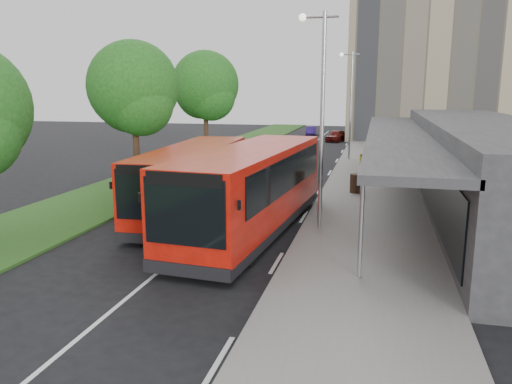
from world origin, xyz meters
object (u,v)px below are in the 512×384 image
lamp_post_far (350,99)px  car_far (311,131)px  lamp_post_near (320,108)px  car_near (336,136)px  tree_far (205,89)px  litter_bin (355,183)px  tree_mid (134,93)px  bus_second (193,180)px  bus_main (252,190)px  bollard (361,161)px

lamp_post_far → car_far: lamp_post_far is taller
lamp_post_near → car_near: bearing=93.4°
tree_far → car_near: bearing=59.9°
lamp_post_far → litter_bin: 13.57m
tree_mid → lamp_post_near: bearing=-32.4°
bus_second → car_near: 33.48m
tree_mid → tree_far: size_ratio=0.96×
bus_main → bollard: 16.46m
bus_second → bollard: bearing=60.8°
bus_main → car_far: bearing=99.2°
bus_main → litter_bin: bearing=70.6°
tree_far → car_near: tree_far is taller
bus_main → car_near: bus_main is taller
tree_mid → lamp_post_near: (11.13, -7.05, -0.51)m
bus_main → litter_bin: size_ratio=12.02×
lamp_post_near → bus_second: bearing=165.5°
bus_main → bus_second: size_ratio=1.10×
lamp_post_near → car_far: bearing=97.7°
tree_far → bus_second: (5.51, -17.60, -3.92)m
lamp_post_near → litter_bin: (1.12, 7.11, -4.08)m
bollard → car_near: bearing=99.3°
lamp_post_far → car_far: 22.54m
bus_main → bollard: (3.57, 16.03, -1.01)m
lamp_post_near → lamp_post_far: bearing=90.0°
lamp_post_near → bus_second: 6.63m
lamp_post_near → car_near: 35.03m
tree_mid → lamp_post_far: size_ratio=1.01×
bollard → tree_far: bearing=163.0°
litter_bin → car_far: litter_bin is taller
car_near → car_far: size_ratio=1.14×
lamp_post_near → car_far: (-5.61, 41.42, -4.20)m
litter_bin → car_far: 34.96m
tree_mid → car_far: (5.52, 34.37, -4.70)m
tree_far → lamp_post_far: (11.13, 0.95, -0.71)m
tree_far → lamp_post_near: tree_far is taller
car_far → car_near: bearing=-65.5°
tree_far → bollard: tree_far is taller
tree_far → car_far: bearing=76.1°
bus_main → car_near: bearing=94.3°
bollard → car_near: 19.69m
litter_bin → bus_main: bearing=-114.3°
bus_main → car_near: (0.38, 35.47, -1.05)m
car_near → bollard: bearing=-64.7°
car_near → car_far: bearing=134.0°
litter_bin → car_near: 27.80m
lamp_post_near → tree_mid: bearing=147.6°
bus_second → car_far: size_ratio=3.35×
tree_mid → litter_bin: (12.25, 0.06, -4.59)m
car_far → tree_far: bearing=-107.4°
lamp_post_far → tree_far: bearing=-175.1°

